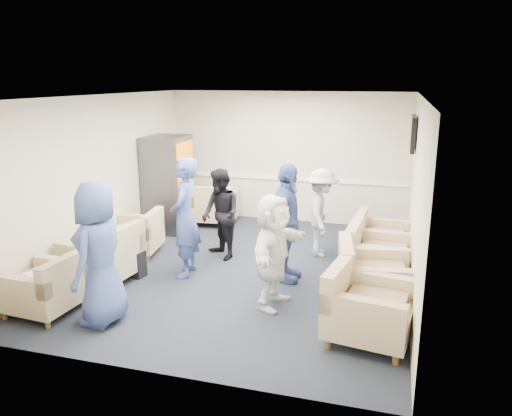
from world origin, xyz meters
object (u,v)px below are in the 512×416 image
(armchair_corner, at_px, (214,207))
(person_back_left, at_px, (221,214))
(armchair_left_mid, at_px, (106,258))
(vending_machine, at_px, (168,184))
(armchair_right_near, at_px, (364,309))
(armchair_right_midfar, at_px, (375,257))
(person_back_right, at_px, (321,213))
(person_mid_left, at_px, (185,218))
(armchair_left_far, at_px, (138,236))
(armchair_right_midnear, at_px, (370,280))
(person_front_left, at_px, (99,254))
(person_mid_right, at_px, (286,223))
(person_front_right, at_px, (274,251))
(armchair_left_near, at_px, (47,289))
(armchair_right_far, at_px, (378,240))

(armchair_corner, height_order, person_back_left, person_back_left)
(armchair_left_mid, xyz_separation_m, vending_machine, (-0.24, 2.69, 0.57))
(armchair_right_near, height_order, armchair_corner, armchair_right_near)
(armchair_right_midfar, distance_m, vending_machine, 4.41)
(armchair_right_near, bearing_deg, armchair_left_mid, 89.27)
(person_back_right, bearing_deg, vending_machine, 69.92)
(person_mid_left, bearing_deg, armchair_left_far, -127.46)
(armchair_corner, bearing_deg, vending_machine, 33.37)
(armchair_right_midnear, distance_m, person_back_right, 2.09)
(armchair_corner, distance_m, person_front_left, 4.44)
(armchair_right_midfar, height_order, person_mid_left, person_mid_left)
(armchair_left_mid, distance_m, person_front_left, 1.40)
(person_mid_left, distance_m, person_mid_right, 1.54)
(person_back_left, xyz_separation_m, person_back_right, (1.59, 0.60, -0.01))
(armchair_right_near, relative_size, vending_machine, 0.57)
(armchair_right_midnear, bearing_deg, vending_machine, 49.51)
(armchair_right_midfar, relative_size, vending_machine, 0.52)
(person_back_left, xyz_separation_m, person_mid_right, (1.26, -0.65, 0.13))
(person_mid_right, relative_size, person_front_right, 1.16)
(armchair_right_midfar, bearing_deg, person_back_right, 49.98)
(person_back_right, bearing_deg, armchair_left_far, 96.84)
(armchair_corner, relative_size, person_back_right, 0.67)
(armchair_left_near, bearing_deg, armchair_right_midnear, 112.70)
(armchair_right_midfar, bearing_deg, armchair_right_far, 3.63)
(armchair_left_far, bearing_deg, person_back_left, 90.51)
(person_mid_right, bearing_deg, armchair_left_far, 81.90)
(armchair_corner, bearing_deg, person_back_left, 107.51)
(armchair_right_near, height_order, armchair_right_midfar, armchair_right_near)
(armchair_left_near, xyz_separation_m, person_front_left, (0.81, -0.00, 0.56))
(person_mid_right, bearing_deg, vending_machine, 56.69)
(armchair_left_near, height_order, armchair_right_far, armchair_right_far)
(armchair_left_mid, relative_size, person_mid_right, 0.58)
(armchair_right_near, relative_size, person_back_right, 0.71)
(armchair_right_midnear, distance_m, armchair_right_far, 1.85)
(armchair_right_near, height_order, person_front_right, person_front_right)
(armchair_left_near, height_order, armchair_left_far, armchair_left_near)
(person_front_left, bearing_deg, person_back_left, 164.47)
(person_front_left, xyz_separation_m, person_front_right, (1.93, 1.02, -0.12))
(armchair_left_near, xyz_separation_m, armchair_left_far, (0.01, 2.33, -0.01))
(armchair_right_midnear, xyz_separation_m, person_back_right, (-0.93, 1.83, 0.37))
(armchair_left_far, distance_m, person_front_right, 3.06)
(armchair_corner, bearing_deg, armchair_right_midnear, 130.86)
(person_mid_right, bearing_deg, armchair_right_near, -138.90)
(armchair_left_near, bearing_deg, armchair_right_near, 100.59)
(person_mid_left, distance_m, person_back_left, 0.91)
(armchair_left_far, xyz_separation_m, armchair_right_midnear, (3.97, -1.01, 0.05))
(armchair_corner, distance_m, person_mid_left, 2.82)
(armchair_left_mid, xyz_separation_m, armchair_right_midfar, (3.84, 1.13, -0.01))
(armchair_right_midfar, distance_m, person_mid_left, 2.91)
(armchair_right_far, relative_size, person_front_right, 0.58)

